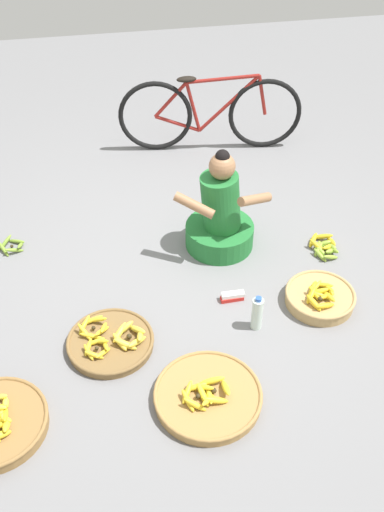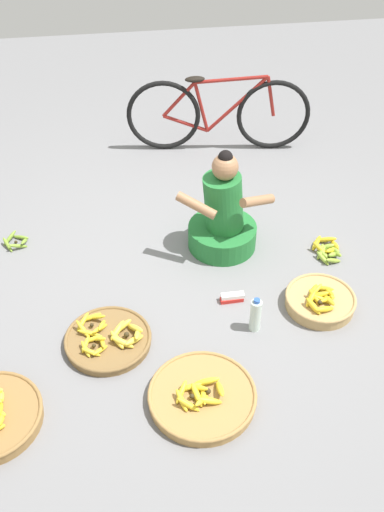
{
  "view_description": "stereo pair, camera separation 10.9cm",
  "coord_description": "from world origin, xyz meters",
  "px_view_note": "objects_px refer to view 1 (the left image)",
  "views": [
    {
      "loc": [
        -0.54,
        -3.07,
        2.87
      ],
      "look_at": [
        0.0,
        -0.2,
        0.35
      ],
      "focal_mm": 40.8,
      "sensor_mm": 36.0,
      "label": 1
    },
    {
      "loc": [
        -0.43,
        -3.09,
        2.87
      ],
      "look_at": [
        0.0,
        -0.2,
        0.35
      ],
      "focal_mm": 40.8,
      "sensor_mm": 36.0,
      "label": 2
    }
  ],
  "objects_px": {
    "bicycle_leaning": "(210,114)",
    "water_bottle": "(257,313)",
    "banana_basket_front_left": "(208,396)",
    "vendor_woman_front": "(220,217)",
    "loose_bananas_back_center": "(12,246)",
    "loose_bananas_back_right": "(324,247)",
    "banana_basket_front_center": "(320,297)",
    "banana_basket_front_right": "(111,341)",
    "packet_carton_stack": "(232,297)"
  },
  "relations": [
    {
      "from": "vendor_woman_front",
      "to": "packet_carton_stack",
      "type": "bearing_deg",
      "value": -94.06
    },
    {
      "from": "bicycle_leaning",
      "to": "loose_bananas_back_right",
      "type": "bearing_deg",
      "value": -71.78
    },
    {
      "from": "loose_bananas_back_right",
      "to": "packet_carton_stack",
      "type": "distance_m",
      "value": 0.91
    },
    {
      "from": "banana_basket_front_left",
      "to": "loose_bananas_back_right",
      "type": "xyz_separation_m",
      "value": [
        1.16,
        1.18,
        -0.01
      ]
    },
    {
      "from": "banana_basket_front_right",
      "to": "loose_bananas_back_center",
      "type": "height_order",
      "value": "banana_basket_front_right"
    },
    {
      "from": "banana_basket_front_right",
      "to": "water_bottle",
      "type": "relative_size",
      "value": 2.09
    },
    {
      "from": "bicycle_leaning",
      "to": "banana_basket_front_left",
      "type": "height_order",
      "value": "bicycle_leaning"
    },
    {
      "from": "banana_basket_front_right",
      "to": "loose_bananas_back_center",
      "type": "distance_m",
      "value": 1.29
    },
    {
      "from": "bicycle_leaning",
      "to": "packet_carton_stack",
      "type": "xyz_separation_m",
      "value": [
        -0.27,
        -2.06,
        -0.33
      ]
    },
    {
      "from": "banana_basket_front_left",
      "to": "loose_bananas_back_center",
      "type": "bearing_deg",
      "value": 126.07
    },
    {
      "from": "banana_basket_front_right",
      "to": "water_bottle",
      "type": "height_order",
      "value": "water_bottle"
    },
    {
      "from": "vendor_woman_front",
      "to": "loose_bananas_back_center",
      "type": "distance_m",
      "value": 1.61
    },
    {
      "from": "banana_basket_front_right",
      "to": "packet_carton_stack",
      "type": "relative_size",
      "value": 3.34
    },
    {
      "from": "water_bottle",
      "to": "banana_basket_front_left",
      "type": "bearing_deg",
      "value": -130.38
    },
    {
      "from": "bicycle_leaning",
      "to": "banana_basket_front_right",
      "type": "xyz_separation_m",
      "value": [
        -1.13,
        -2.32,
        -0.32
      ]
    },
    {
      "from": "banana_basket_front_left",
      "to": "banana_basket_front_center",
      "type": "bearing_deg",
      "value": 34.85
    },
    {
      "from": "vendor_woman_front",
      "to": "banana_basket_front_center",
      "type": "bearing_deg",
      "value": -54.22
    },
    {
      "from": "banana_basket_front_center",
      "to": "vendor_woman_front",
      "type": "bearing_deg",
      "value": 125.78
    },
    {
      "from": "bicycle_leaning",
      "to": "loose_bananas_back_right",
      "type": "distance_m",
      "value": 1.78
    },
    {
      "from": "banana_basket_front_right",
      "to": "loose_bananas_back_right",
      "type": "bearing_deg",
      "value": 21.35
    },
    {
      "from": "banana_basket_front_center",
      "to": "packet_carton_stack",
      "type": "height_order",
      "value": "banana_basket_front_center"
    },
    {
      "from": "bicycle_leaning",
      "to": "loose_bananas_back_center",
      "type": "height_order",
      "value": "bicycle_leaning"
    },
    {
      "from": "vendor_woman_front",
      "to": "banana_basket_front_right",
      "type": "bearing_deg",
      "value": -136.25
    },
    {
      "from": "bicycle_leaning",
      "to": "water_bottle",
      "type": "bearing_deg",
      "value": -94.36
    },
    {
      "from": "loose_bananas_back_right",
      "to": "banana_basket_front_left",
      "type": "bearing_deg",
      "value": -134.47
    },
    {
      "from": "vendor_woman_front",
      "to": "banana_basket_front_left",
      "type": "relative_size",
      "value": 1.3
    },
    {
      "from": "bicycle_leaning",
      "to": "banana_basket_front_left",
      "type": "distance_m",
      "value": 2.92
    },
    {
      "from": "water_bottle",
      "to": "vendor_woman_front",
      "type": "bearing_deg",
      "value": 93.28
    },
    {
      "from": "bicycle_leaning",
      "to": "banana_basket_front_left",
      "type": "bearing_deg",
      "value": -102.13
    },
    {
      "from": "banana_basket_front_right",
      "to": "banana_basket_front_center",
      "type": "bearing_deg",
      "value": 4.72
    },
    {
      "from": "water_bottle",
      "to": "loose_bananas_back_right",
      "type": "bearing_deg",
      "value": 42.76
    },
    {
      "from": "banana_basket_front_left",
      "to": "vendor_woman_front",
      "type": "bearing_deg",
      "value": 74.62
    },
    {
      "from": "banana_basket_front_center",
      "to": "loose_bananas_back_center",
      "type": "distance_m",
      "value": 2.33
    },
    {
      "from": "loose_bananas_back_center",
      "to": "loose_bananas_back_right",
      "type": "xyz_separation_m",
      "value": [
        2.35,
        -0.45,
        0.0
      ]
    },
    {
      "from": "loose_bananas_back_right",
      "to": "water_bottle",
      "type": "xyz_separation_m",
      "value": [
        -0.72,
        -0.67,
        0.09
      ]
    },
    {
      "from": "bicycle_leaning",
      "to": "loose_bananas_back_right",
      "type": "height_order",
      "value": "bicycle_leaning"
    },
    {
      "from": "banana_basket_front_left",
      "to": "banana_basket_front_right",
      "type": "height_order",
      "value": "same"
    },
    {
      "from": "banana_basket_front_left",
      "to": "water_bottle",
      "type": "xyz_separation_m",
      "value": [
        0.43,
        0.51,
        0.08
      ]
    },
    {
      "from": "loose_bananas_back_center",
      "to": "banana_basket_front_left",
      "type": "bearing_deg",
      "value": -53.93
    },
    {
      "from": "bicycle_leaning",
      "to": "banana_basket_front_center",
      "type": "distance_m",
      "value": 2.24
    },
    {
      "from": "banana_basket_front_right",
      "to": "bicycle_leaning",
      "type": "bearing_deg",
      "value": 63.94
    },
    {
      "from": "water_bottle",
      "to": "banana_basket_front_center",
      "type": "bearing_deg",
      "value": 15.2
    },
    {
      "from": "banana_basket_front_left",
      "to": "loose_bananas_back_right",
      "type": "relative_size",
      "value": 1.93
    },
    {
      "from": "vendor_woman_front",
      "to": "loose_bananas_back_right",
      "type": "height_order",
      "value": "vendor_woman_front"
    },
    {
      "from": "banana_basket_front_right",
      "to": "vendor_woman_front",
      "type": "bearing_deg",
      "value": 43.75
    },
    {
      "from": "vendor_woman_front",
      "to": "packet_carton_stack",
      "type": "height_order",
      "value": "vendor_woman_front"
    },
    {
      "from": "banana_basket_front_center",
      "to": "banana_basket_front_left",
      "type": "bearing_deg",
      "value": -145.15
    },
    {
      "from": "loose_bananas_back_right",
      "to": "water_bottle",
      "type": "relative_size",
      "value": 1.24
    },
    {
      "from": "banana_basket_front_left",
      "to": "packet_carton_stack",
      "type": "relative_size",
      "value": 3.82
    },
    {
      "from": "loose_bananas_back_center",
      "to": "loose_bananas_back_right",
      "type": "distance_m",
      "value": 2.39
    }
  ]
}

